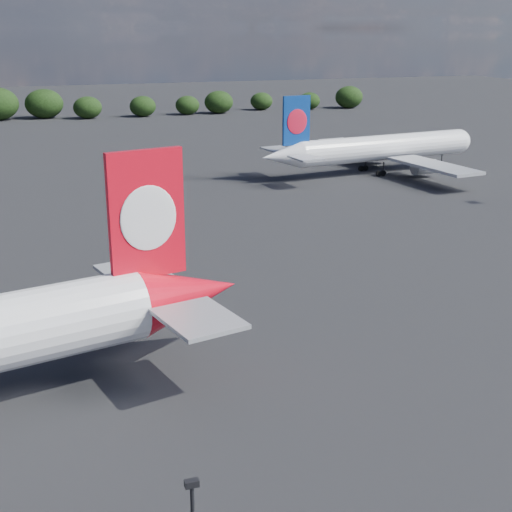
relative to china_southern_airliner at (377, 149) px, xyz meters
name	(u,v)px	position (x,y,z in m)	size (l,w,h in m)	color
ground	(30,222)	(-61.26, -15.34, -4.44)	(500.00, 500.00, 0.00)	black
china_southern_airliner	(377,149)	(0.00, 0.00, 0.00)	(44.67, 42.57, 14.57)	white
billboard_yellow	(53,105)	(-49.26, 106.66, -0.57)	(5.00, 0.30, 5.50)	yellow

